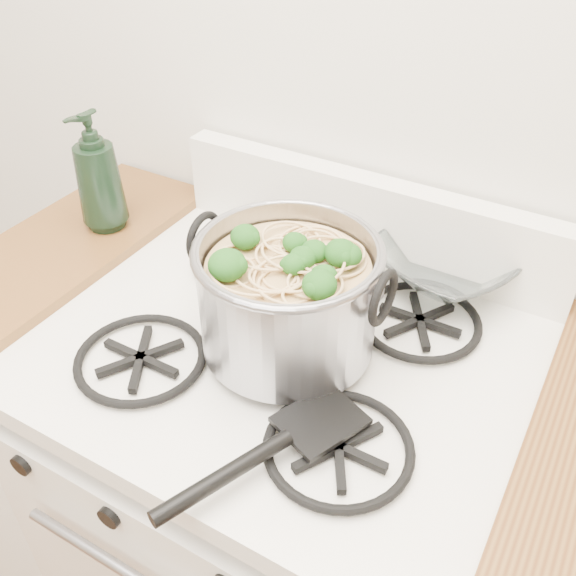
# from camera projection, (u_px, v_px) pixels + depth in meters

# --- Properties ---
(gas_range) EXTENTS (0.76, 0.66, 0.92)m
(gas_range) POSITION_uv_depth(u_px,v_px,m) (285.00, 512.00, 1.31)
(gas_range) COLOR white
(gas_range) RESTS_ON ground
(counter_left) EXTENTS (0.25, 0.65, 0.92)m
(counter_left) POSITION_uv_depth(u_px,v_px,m) (99.00, 409.00, 1.50)
(counter_left) COLOR silver
(counter_left) RESTS_ON ground
(stock_pot) EXTENTS (0.31, 0.28, 0.19)m
(stock_pot) POSITION_uv_depth(u_px,v_px,m) (288.00, 297.00, 0.95)
(stock_pot) COLOR #929299
(stock_pot) RESTS_ON gas_range
(spatula) EXTENTS (0.39, 0.40, 0.02)m
(spatula) POSITION_uv_depth(u_px,v_px,m) (321.00, 417.00, 0.86)
(spatula) COLOR black
(spatula) RESTS_ON gas_range
(glass_bowl) EXTENTS (0.12, 0.12, 0.02)m
(glass_bowl) POSITION_uv_depth(u_px,v_px,m) (444.00, 271.00, 1.13)
(glass_bowl) COLOR white
(glass_bowl) RESTS_ON gas_range
(bottle) EXTENTS (0.10, 0.11, 0.24)m
(bottle) POSITION_uv_depth(u_px,v_px,m) (97.00, 172.00, 1.21)
(bottle) COLOR black
(bottle) RESTS_ON counter_left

